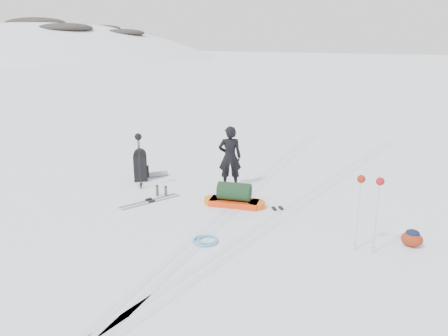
{
  "coord_description": "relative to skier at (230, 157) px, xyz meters",
  "views": [
    {
      "loc": [
        4.14,
        -8.3,
        3.84
      ],
      "look_at": [
        -0.24,
        0.22,
        0.95
      ],
      "focal_mm": 35.0,
      "sensor_mm": 36.0,
      "label": 1
    }
  ],
  "objects": [
    {
      "name": "ground",
      "position": [
        0.74,
        -1.52,
        -0.83
      ],
      "size": [
        200.0,
        200.0,
        0.0
      ],
      "primitive_type": "plane",
      "color": "white",
      "rests_on": "ground"
    },
    {
      "name": "ski_tracks",
      "position": [
        1.35,
        -0.64,
        -0.82
      ],
      "size": [
        3.38,
        17.97,
        0.01
      ],
      "color": "silver",
      "rests_on": "ground"
    },
    {
      "name": "skier",
      "position": [
        0.0,
        0.0,
        0.0
      ],
      "size": [
        0.72,
        0.64,
        1.65
      ],
      "primitive_type": "imported",
      "rotation": [
        0.0,
        0.0,
        3.64
      ],
      "color": "black",
      "rests_on": "ground"
    },
    {
      "name": "pulk_sled",
      "position": [
        0.68,
        -1.13,
        -0.61
      ],
      "size": [
        1.53,
        0.72,
        0.57
      ],
      "rotation": [
        0.0,
        0.0,
        0.21
      ],
      "color": "#ED390D",
      "rests_on": "ground"
    },
    {
      "name": "expedition_rucksack",
      "position": [
        -2.41,
        -0.58,
        -0.41
      ],
      "size": [
        0.66,
        0.98,
        0.91
      ],
      "rotation": [
        0.0,
        0.0,
        0.6
      ],
      "color": "black",
      "rests_on": "ground"
    },
    {
      "name": "ski_poles_black",
      "position": [
        -2.04,
        -1.16,
        0.39
      ],
      "size": [
        0.18,
        0.21,
        1.49
      ],
      "rotation": [
        0.0,
        0.0,
        -0.27
      ],
      "color": "black",
      "rests_on": "ground"
    },
    {
      "name": "ski_poles_silver",
      "position": [
        3.84,
        -2.11,
        0.41
      ],
      "size": [
        0.47,
        0.16,
        1.48
      ],
      "rotation": [
        0.0,
        0.0,
        0.2
      ],
      "color": "silver",
      "rests_on": "ground"
    },
    {
      "name": "touring_skis_grey",
      "position": [
        -1.25,
        -1.84,
        -0.81
      ],
      "size": [
        0.87,
        1.53,
        0.06
      ],
      "rotation": [
        0.0,
        0.0,
        1.14
      ],
      "color": "gray",
      "rests_on": "ground"
    },
    {
      "name": "touring_skis_white",
      "position": [
        1.69,
        -0.91,
        -0.81
      ],
      "size": [
        1.31,
        1.42,
        0.06
      ],
      "rotation": [
        0.0,
        0.0,
        -0.84
      ],
      "color": "silver",
      "rests_on": "ground"
    },
    {
      "name": "rope_coil",
      "position": [
        1.02,
        -3.1,
        -0.8
      ],
      "size": [
        0.55,
        0.55,
        0.06
      ],
      "rotation": [
        0.0,
        0.0,
        -0.09
      ],
      "color": "#5497CC",
      "rests_on": "ground"
    },
    {
      "name": "small_daypack",
      "position": [
        4.61,
        -1.47,
        -0.66
      ],
      "size": [
        0.41,
        0.32,
        0.34
      ],
      "rotation": [
        0.0,
        0.0,
        0.04
      ],
      "color": "maroon",
      "rests_on": "ground"
    },
    {
      "name": "thermos_pair",
      "position": [
        -1.22,
        -1.39,
        -0.69
      ],
      "size": [
        0.3,
        0.18,
        0.29
      ],
      "rotation": [
        0.0,
        0.0,
        -0.4
      ],
      "color": "#4E5155",
      "rests_on": "ground"
    },
    {
      "name": "stuff_sack",
      "position": [
        0.57,
        -0.55,
        -0.72
      ],
      "size": [
        0.4,
        0.35,
        0.21
      ],
      "rotation": [
        0.0,
        0.0,
        0.35
      ],
      "color": "black",
      "rests_on": "ground"
    }
  ]
}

